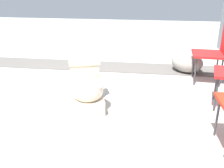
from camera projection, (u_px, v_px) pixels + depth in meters
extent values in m
plane|color=#A8A59E|center=(80.00, 95.00, 3.41)|extent=(14.00, 14.00, 0.00)
cube|color=#605B56|center=(127.00, 67.00, 4.48)|extent=(0.56, 8.00, 0.01)
cube|color=beige|center=(87.00, 100.00, 3.10)|extent=(0.68, 0.52, 0.17)
ellipsoid|color=beige|center=(87.00, 89.00, 2.94)|extent=(0.53, 0.48, 0.28)
cylinder|color=beige|center=(87.00, 84.00, 2.92)|extent=(0.50, 0.50, 0.03)
cube|color=beige|center=(84.00, 75.00, 3.20)|extent=(0.28, 0.38, 0.30)
cube|color=beige|center=(84.00, 62.00, 3.14)|extent=(0.31, 0.41, 0.04)
cylinder|color=silver|center=(91.00, 60.00, 3.14)|extent=(0.02, 0.02, 0.01)
cube|color=red|center=(209.00, 54.00, 3.72)|extent=(0.47, 0.47, 0.03)
cylinder|color=#38383D|center=(195.00, 72.00, 3.68)|extent=(0.02, 0.02, 0.40)
cylinder|color=#38383D|center=(193.00, 64.00, 3.99)|extent=(0.02, 0.02, 0.40)
cylinder|color=#38383D|center=(221.00, 73.00, 3.61)|extent=(0.02, 0.02, 0.40)
cylinder|color=#38383D|center=(217.00, 66.00, 3.92)|extent=(0.02, 0.02, 0.40)
cylinder|color=#38383D|center=(216.00, 95.00, 2.94)|extent=(0.02, 0.02, 0.40)
cylinder|color=#38383D|center=(216.00, 84.00, 3.23)|extent=(0.02, 0.02, 0.40)
cylinder|color=#38383D|center=(217.00, 117.00, 2.47)|extent=(0.02, 0.02, 0.40)
ellipsoid|color=gray|center=(187.00, 62.00, 4.22)|extent=(0.64, 0.66, 0.33)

